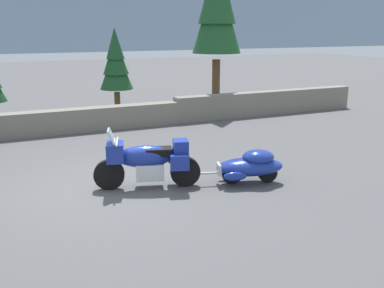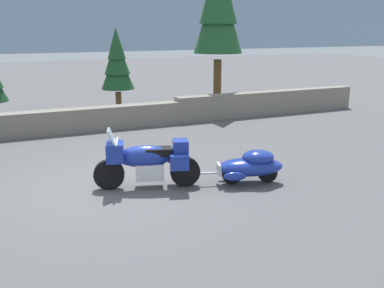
{
  "view_description": "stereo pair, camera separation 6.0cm",
  "coord_description": "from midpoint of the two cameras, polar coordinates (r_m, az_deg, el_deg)",
  "views": [
    {
      "loc": [
        -2.08,
        -9.04,
        3.39
      ],
      "look_at": [
        1.91,
        -0.3,
        0.85
      ],
      "focal_mm": 41.2,
      "sensor_mm": 36.0,
      "label": 1
    },
    {
      "loc": [
        -2.02,
        -9.06,
        3.39
      ],
      "look_at": [
        1.91,
        -0.3,
        0.85
      ],
      "focal_mm": 41.2,
      "sensor_mm": 36.0,
      "label": 2
    }
  ],
  "objects": [
    {
      "name": "stone_guard_wall",
      "position": [
        15.22,
        -15.57,
        3.06
      ],
      "size": [
        24.0,
        0.57,
        0.93
      ],
      "color": "slate",
      "rests_on": "ground"
    },
    {
      "name": "ground_plane",
      "position": [
        9.88,
        -10.77,
        -5.53
      ],
      "size": [
        80.0,
        80.0,
        0.0
      ],
      "primitive_type": "plane",
      "color": "#4C4C4F"
    },
    {
      "name": "pine_tree_secondary",
      "position": [
        17.19,
        -9.59,
        10.43
      ],
      "size": [
        1.26,
        1.26,
        3.42
      ],
      "color": "brown",
      "rests_on": "ground"
    },
    {
      "name": "car_shaped_trailer",
      "position": [
        9.93,
        7.75,
        -2.77
      ],
      "size": [
        2.21,
        1.11,
        0.76
      ],
      "color": "black",
      "rests_on": "ground"
    },
    {
      "name": "touring_motorcycle",
      "position": [
        9.55,
        -5.69,
        -2.1
      ],
      "size": [
        2.25,
        1.14,
        1.33
      ],
      "color": "black",
      "rests_on": "ground"
    }
  ]
}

